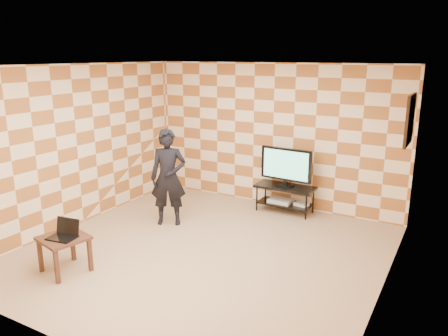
{
  "coord_description": "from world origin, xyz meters",
  "views": [
    {
      "loc": [
        3.18,
        -5.06,
        2.85
      ],
      "look_at": [
        0.0,
        0.6,
        1.15
      ],
      "focal_mm": 35.0,
      "sensor_mm": 36.0,
      "label": 1
    }
  ],
  "objects": [
    {
      "name": "wall_left",
      "position": [
        -2.5,
        0.0,
        1.35
      ],
      "size": [
        0.02,
        5.0,
        2.7
      ],
      "primitive_type": "cube",
      "color": "#F9DFBD",
      "rests_on": "ground"
    },
    {
      "name": "side_table",
      "position": [
        -1.31,
        -1.42,
        0.41
      ],
      "size": [
        0.68,
        0.68,
        0.5
      ],
      "color": "#382216",
      "rests_on": "floor"
    },
    {
      "name": "dvd_player",
      "position": [
        0.33,
        2.17,
        0.21
      ],
      "size": [
        0.43,
        0.31,
        0.07
      ],
      "primitive_type": "cube",
      "rotation": [
        0.0,
        0.0,
        -0.02
      ],
      "color": "silver",
      "rests_on": "tv_stand"
    },
    {
      "name": "person",
      "position": [
        -1.12,
        0.67,
        0.83
      ],
      "size": [
        0.72,
        0.64,
        1.65
      ],
      "primitive_type": "imported",
      "rotation": [
        0.0,
        0.0,
        0.51
      ],
      "color": "black",
      "rests_on": "floor"
    },
    {
      "name": "wall_front",
      "position": [
        0.0,
        -2.5,
        1.35
      ],
      "size": [
        5.0,
        0.02,
        2.7
      ],
      "primitive_type": "cube",
      "color": "#F9DFBD",
      "rests_on": "ground"
    },
    {
      "name": "wall_back",
      "position": [
        0.0,
        2.5,
        1.35
      ],
      "size": [
        5.0,
        0.02,
        2.7
      ],
      "primitive_type": "cube",
      "color": "#F9DFBD",
      "rests_on": "ground"
    },
    {
      "name": "wall_art",
      "position": [
        2.47,
        1.55,
        1.95
      ],
      "size": [
        0.04,
        0.72,
        0.72
      ],
      "color": "black",
      "rests_on": "wall_right"
    },
    {
      "name": "wall_right",
      "position": [
        2.5,
        0.0,
        1.35
      ],
      "size": [
        0.02,
        5.0,
        2.7
      ],
      "primitive_type": "cube",
      "color": "#F9DFBD",
      "rests_on": "ground"
    },
    {
      "name": "ceiling",
      "position": [
        0.0,
        0.0,
        2.7
      ],
      "size": [
        5.0,
        5.0,
        0.02
      ],
      "primitive_type": "cube",
      "color": "white",
      "rests_on": "wall_back"
    },
    {
      "name": "game_console",
      "position": [
        0.73,
        2.19,
        0.2
      ],
      "size": [
        0.27,
        0.22,
        0.05
      ],
      "primitive_type": "cube",
      "rotation": [
        0.0,
        0.0,
        -0.2
      ],
      "color": "silver",
      "rests_on": "tv_stand"
    },
    {
      "name": "laptop",
      "position": [
        -1.29,
        -1.42,
        0.55
      ],
      "size": [
        0.39,
        0.33,
        0.24
      ],
      "color": "black",
      "rests_on": "side_table"
    },
    {
      "name": "floor",
      "position": [
        0.0,
        0.0,
        0.0
      ],
      "size": [
        5.0,
        5.0,
        0.0
      ],
      "primitive_type": "plane",
      "color": "tan",
      "rests_on": "ground"
    },
    {
      "name": "tv_stand",
      "position": [
        0.4,
        2.18,
        0.37
      ],
      "size": [
        1.09,
        0.49,
        0.5
      ],
      "color": "black",
      "rests_on": "floor"
    },
    {
      "name": "tv",
      "position": [
        0.4,
        2.18,
        0.89
      ],
      "size": [
        0.98,
        0.21,
        0.71
      ],
      "color": "black",
      "rests_on": "tv_stand"
    }
  ]
}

